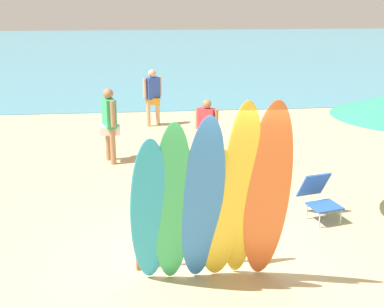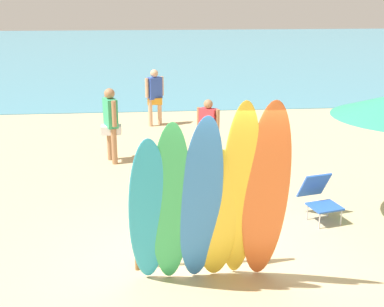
{
  "view_description": "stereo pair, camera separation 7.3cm",
  "coord_description": "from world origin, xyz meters",
  "views": [
    {
      "loc": [
        -0.79,
        -6.33,
        3.73
      ],
      "look_at": [
        0.0,
        1.57,
        1.2
      ],
      "focal_mm": 46.99,
      "sensor_mm": 36.0,
      "label": 1
    },
    {
      "loc": [
        -0.72,
        -6.33,
        3.73
      ],
      "look_at": [
        0.0,
        1.57,
        1.2
      ],
      "focal_mm": 46.99,
      "sensor_mm": 36.0,
      "label": 2
    }
  ],
  "objects": [
    {
      "name": "surfboard_rack",
      "position": [
        0.0,
        0.0,
        0.49
      ],
      "size": [
        1.95,
        0.07,
        0.66
      ],
      "color": "brown",
      "rests_on": "ground"
    },
    {
      "name": "beachgoer_by_water",
      "position": [
        -1.56,
        4.89,
        1.0
      ],
      "size": [
        0.45,
        0.62,
        1.73
      ],
      "rotation": [
        0.0,
        0.0,
        5.08
      ],
      "color": "#9E704C",
      "rests_on": "ground"
    },
    {
      "name": "surfboard_orange_5",
      "position": [
        0.72,
        -0.63,
        1.32
      ],
      "size": [
        0.62,
        0.87,
        2.63
      ],
      "primitive_type": "ellipsoid",
      "rotation": [
        0.29,
        0.0,
        -0.06
      ],
      "color": "orange",
      "rests_on": "ground"
    },
    {
      "name": "beachgoer_strolling",
      "position": [
        0.64,
        4.58,
        0.86
      ],
      "size": [
        0.48,
        0.37,
        1.5
      ],
      "rotation": [
        0.0,
        0.0,
        5.69
      ],
      "color": "#9E704C",
      "rests_on": "ground"
    },
    {
      "name": "surfboard_teal_0",
      "position": [
        -0.75,
        -0.6,
        1.11
      ],
      "size": [
        0.54,
        0.89,
        2.23
      ],
      "primitive_type": "ellipsoid",
      "rotation": [
        0.34,
        0.0,
        0.06
      ],
      "color": "#289EC6",
      "rests_on": "ground"
    },
    {
      "name": "surfboard_blue_2",
      "position": [
        -0.09,
        -0.62,
        1.24
      ],
      "size": [
        0.61,
        0.9,
        2.47
      ],
      "primitive_type": "ellipsoid",
      "rotation": [
        0.31,
        0.0,
        0.09
      ],
      "color": "#337AD1",
      "rests_on": "ground"
    },
    {
      "name": "surfboard_yellow_4",
      "position": [
        0.4,
        -0.59,
        1.32
      ],
      "size": [
        0.55,
        0.93,
        2.63
      ],
      "primitive_type": "ellipsoid",
      "rotation": [
        0.31,
        0.0,
        -0.08
      ],
      "color": "yellow",
      "rests_on": "ground"
    },
    {
      "name": "ocean_water",
      "position": [
        0.0,
        30.0,
        0.01
      ],
      "size": [
        60.0,
        40.0,
        0.02
      ],
      "primitive_type": "cube",
      "color": "teal",
      "rests_on": "ground"
    },
    {
      "name": "surfboard_green_1",
      "position": [
        -0.47,
        -0.62,
        1.2
      ],
      "size": [
        0.53,
        0.86,
        2.41
      ],
      "primitive_type": "ellipsoid",
      "rotation": [
        0.32,
        0.0,
        0.04
      ],
      "color": "#38B266",
      "rests_on": "ground"
    },
    {
      "name": "surfboard_yellow_3",
      "position": [
        0.14,
        -0.5,
        1.0
      ],
      "size": [
        0.56,
        0.65,
        2.01
      ],
      "primitive_type": "ellipsoid",
      "rotation": [
        0.28,
        0.0,
        -0.0
      ],
      "color": "yellow",
      "rests_on": "ground"
    },
    {
      "name": "beach_chair_red",
      "position": [
        2.19,
        1.45,
        0.42
      ],
      "size": [
        0.66,
        0.84,
        0.79
      ],
      "rotation": [
        0.0,
        0.0,
        0.24
      ],
      "color": "#B7B7BC",
      "rests_on": "ground"
    },
    {
      "name": "ground",
      "position": [
        0.0,
        14.0,
        0.0
      ],
      "size": [
        60.0,
        60.0,
        0.0
      ],
      "primitive_type": "plane",
      "color": "tan"
    },
    {
      "name": "beachgoer_midbeach",
      "position": [
        -0.49,
        8.22,
        0.96
      ],
      "size": [
        0.54,
        0.41,
        1.66
      ],
      "rotation": [
        0.0,
        0.0,
        3.72
      ],
      "color": "tan",
      "rests_on": "ground"
    }
  ]
}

